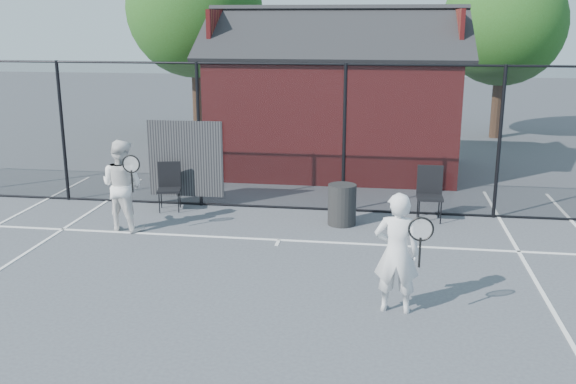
# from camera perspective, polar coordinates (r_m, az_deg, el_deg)

# --- Properties ---
(ground) EXTENTS (80.00, 80.00, 0.00)m
(ground) POSITION_cam_1_polar(r_m,az_deg,el_deg) (8.73, -4.00, -10.69)
(ground) COLOR #45484F
(ground) RESTS_ON ground
(court_lines) EXTENTS (11.02, 18.00, 0.01)m
(court_lines) POSITION_cam_1_polar(r_m,az_deg,el_deg) (7.59, -6.21, -14.88)
(court_lines) COLOR white
(court_lines) RESTS_ON ground
(fence) EXTENTS (22.04, 3.00, 3.00)m
(fence) POSITION_cam_1_polar(r_m,az_deg,el_deg) (13.05, -0.73, 4.64)
(fence) COLOR black
(fence) RESTS_ON ground
(clubhouse) EXTENTS (6.50, 4.36, 4.19)m
(clubhouse) POSITION_cam_1_polar(r_m,az_deg,el_deg) (16.87, 4.17, 7.47)
(clubhouse) COLOR maroon
(clubhouse) RESTS_ON ground
(tree_left) EXTENTS (4.48, 4.48, 6.44)m
(tree_left) POSITION_cam_1_polar(r_m,az_deg,el_deg) (22.09, -8.30, 15.80)
(tree_left) COLOR #322114
(tree_left) RESTS_ON ground
(tree_right) EXTENTS (3.97, 3.97, 5.70)m
(tree_right) POSITION_cam_1_polar(r_m,az_deg,el_deg) (22.50, 18.61, 13.96)
(tree_right) COLOR #322114
(tree_right) RESTS_ON ground
(player_front) EXTENTS (0.75, 0.56, 1.65)m
(player_front) POSITION_cam_1_polar(r_m,az_deg,el_deg) (8.58, 9.65, -5.36)
(player_front) COLOR silver
(player_front) RESTS_ON ground
(player_back) EXTENTS (0.98, 0.81, 1.70)m
(player_back) POSITION_cam_1_polar(r_m,az_deg,el_deg) (12.22, -14.53, 0.59)
(player_back) COLOR white
(player_back) RESTS_ON ground
(chair_left) EXTENTS (0.56, 0.58, 0.96)m
(chair_left) POSITION_cam_1_polar(r_m,az_deg,el_deg) (13.35, -10.52, 0.38)
(chair_left) COLOR black
(chair_left) RESTS_ON ground
(chair_right) EXTENTS (0.50, 0.52, 1.03)m
(chair_right) POSITION_cam_1_polar(r_m,az_deg,el_deg) (12.74, 12.50, -0.26)
(chair_right) COLOR black
(chair_right) RESTS_ON ground
(waste_bin) EXTENTS (0.60, 0.60, 0.79)m
(waste_bin) POSITION_cam_1_polar(r_m,az_deg,el_deg) (12.28, 4.82, -1.12)
(waste_bin) COLOR black
(waste_bin) RESTS_ON ground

